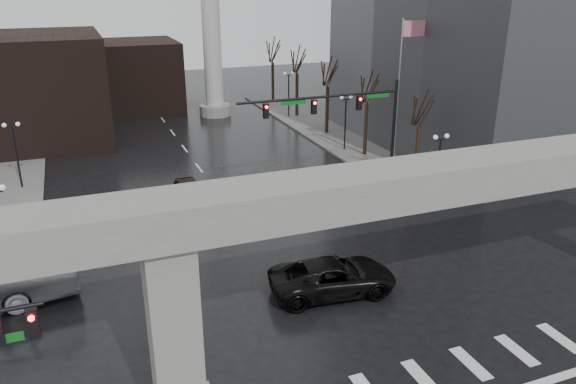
{
  "coord_description": "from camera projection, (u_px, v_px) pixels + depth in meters",
  "views": [
    {
      "loc": [
        -9.18,
        -16.04,
        14.99
      ],
      "look_at": [
        0.67,
        9.24,
        4.5
      ],
      "focal_mm": 35.0,
      "sensor_mm": 36.0,
      "label": 1
    }
  ],
  "objects": [
    {
      "name": "ground",
      "position": [
        356.0,
        376.0,
        22.46
      ],
      "size": [
        160.0,
        160.0,
        0.0
      ],
      "primitive_type": "plane",
      "color": "black",
      "rests_on": "ground"
    },
    {
      "name": "sidewalk_ne",
      "position": [
        413.0,
        119.0,
        62.52
      ],
      "size": [
        28.0,
        36.0,
        0.15
      ],
      "primitive_type": "cube",
      "color": "slate",
      "rests_on": "ground"
    },
    {
      "name": "elevated_guideway",
      "position": [
        395.0,
        214.0,
        20.4
      ],
      "size": [
        48.0,
        2.6,
        8.7
      ],
      "color": "gray",
      "rests_on": "ground"
    },
    {
      "name": "building_far_left",
      "position": [
        15.0,
        90.0,
        52.42
      ],
      "size": [
        16.0,
        14.0,
        10.0
      ],
      "primitive_type": "cube",
      "color": "black",
      "rests_on": "ground"
    },
    {
      "name": "building_far_mid",
      "position": [
        134.0,
        76.0,
        65.54
      ],
      "size": [
        10.0,
        10.0,
        8.0
      ],
      "primitive_type": "cube",
      "color": "black",
      "rests_on": "ground"
    },
    {
      "name": "signal_mast_arm",
      "position": [
        348.0,
        114.0,
        39.74
      ],
      "size": [
        12.12,
        0.43,
        8.0
      ],
      "color": "black",
      "rests_on": "ground"
    },
    {
      "name": "signal_left_pole",
      "position": [
        1.0,
        355.0,
        17.28
      ],
      "size": [
        2.3,
        0.3,
        6.0
      ],
      "color": "black",
      "rests_on": "ground"
    },
    {
      "name": "flagpole_assembly",
      "position": [
        402.0,
        77.0,
        44.04
      ],
      "size": [
        2.06,
        0.12,
        12.0
      ],
      "color": "silver",
      "rests_on": "ground"
    },
    {
      "name": "lamp_right_0",
      "position": [
        439.0,
        158.0,
        37.94
      ],
      "size": [
        1.22,
        0.32,
        5.11
      ],
      "color": "black",
      "rests_on": "ground"
    },
    {
      "name": "lamp_right_1",
      "position": [
        346.0,
        114.0,
        50.11
      ],
      "size": [
        1.22,
        0.32,
        5.11
      ],
      "color": "black",
      "rests_on": "ground"
    },
    {
      "name": "lamp_right_2",
      "position": [
        289.0,
        87.0,
        62.28
      ],
      "size": [
        1.22,
        0.32,
        5.11
      ],
      "color": "black",
      "rests_on": "ground"
    },
    {
      "name": "lamp_left_1",
      "position": [
        15.0,
        144.0,
        40.97
      ],
      "size": [
        1.22,
        0.32,
        5.11
      ],
      "color": "black",
      "rests_on": "ground"
    },
    {
      "name": "lamp_left_2",
      "position": [
        24.0,
        106.0,
        53.14
      ],
      "size": [
        1.22,
        0.32,
        5.11
      ],
      "color": "black",
      "rests_on": "ground"
    },
    {
      "name": "tree_right_0",
      "position": [
        418.0,
        150.0,
        42.03
      ],
      "size": [
        1.09,
        1.58,
        7.5
      ],
      "color": "black",
      "rests_on": "ground"
    },
    {
      "name": "tree_right_1",
      "position": [
        366.0,
        124.0,
        48.96
      ],
      "size": [
        1.09,
        1.61,
        7.67
      ],
      "color": "black",
      "rests_on": "ground"
    },
    {
      "name": "tree_right_2",
      "position": [
        327.0,
        105.0,
        55.89
      ],
      "size": [
        1.1,
        1.63,
        7.85
      ],
      "color": "black",
      "rests_on": "ground"
    },
    {
      "name": "tree_right_3",
      "position": [
        297.0,
        90.0,
        62.82
      ],
      "size": [
        1.11,
        1.66,
        8.02
      ],
      "color": "black",
      "rests_on": "ground"
    },
    {
      "name": "tree_right_4",
      "position": [
        273.0,
        78.0,
        69.75
      ],
      "size": [
        1.12,
        1.69,
        8.19
      ],
      "color": "black",
      "rests_on": "ground"
    },
    {
      "name": "pickup_truck",
      "position": [
        333.0,
        277.0,
        28.09
      ],
      "size": [
        6.68,
        3.64,
        1.78
      ],
      "primitive_type": "imported",
      "rotation": [
        0.0,
        0.0,
        1.46
      ],
      "color": "black",
      "rests_on": "ground"
    },
    {
      "name": "far_car",
      "position": [
        188.0,
        192.0,
        39.41
      ],
      "size": [
        2.32,
        4.77,
        1.57
      ],
      "primitive_type": "imported",
      "rotation": [
        0.0,
        0.0,
        -0.1
      ],
      "color": "black",
      "rests_on": "ground"
    }
  ]
}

